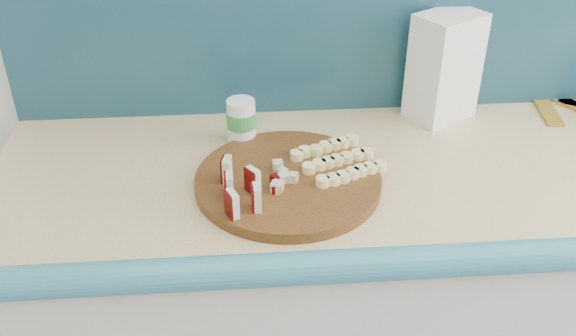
{
  "coord_description": "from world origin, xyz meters",
  "views": [
    {
      "loc": [
        -0.46,
        0.38,
        1.64
      ],
      "look_at": [
        -0.38,
        1.45,
        0.95
      ],
      "focal_mm": 40.0,
      "sensor_mm": 36.0,
      "label": 1
    }
  ],
  "objects": [
    {
      "name": "kitchen_counter",
      "position": [
        0.1,
        1.5,
        0.46
      ],
      "size": [
        2.2,
        0.63,
        0.91
      ],
      "color": "silver",
      "rests_on": "ground"
    },
    {
      "name": "backsplash",
      "position": [
        0.1,
        1.79,
        1.16
      ],
      "size": [
        2.2,
        0.02,
        0.5
      ],
      "primitive_type": "cube",
      "color": "teal",
      "rests_on": "kitchen_counter"
    },
    {
      "name": "cutting_board",
      "position": [
        -0.38,
        1.45,
        0.92
      ],
      "size": [
        0.48,
        0.48,
        0.02
      ],
      "primitive_type": "cylinder",
      "rotation": [
        0.0,
        0.0,
        0.36
      ],
      "color": "#44240E",
      "rests_on": "kitchen_counter"
    },
    {
      "name": "apple_wedges",
      "position": [
        -0.48,
        1.38,
        0.96
      ],
      "size": [
        0.08,
        0.15,
        0.05
      ],
      "color": "beige",
      "rests_on": "cutting_board"
    },
    {
      "name": "apple_chunks",
      "position": [
        -0.4,
        1.44,
        0.94
      ],
      "size": [
        0.06,
        0.07,
        0.02
      ],
      "color": "beige",
      "rests_on": "cutting_board"
    },
    {
      "name": "banana_slices",
      "position": [
        -0.27,
        1.49,
        0.94
      ],
      "size": [
        0.19,
        0.18,
        0.02
      ],
      "color": "#F2EA94",
      "rests_on": "cutting_board"
    },
    {
      "name": "flour_bag",
      "position": [
        0.01,
        1.73,
        1.04
      ],
      "size": [
        0.18,
        0.17,
        0.25
      ],
      "primitive_type": "cube",
      "rotation": [
        0.0,
        0.0,
        0.54
      ],
      "color": "white",
      "rests_on": "kitchen_counter"
    },
    {
      "name": "canister",
      "position": [
        -0.47,
        1.63,
        0.97
      ],
      "size": [
        0.07,
        0.07,
        0.11
      ],
      "rotation": [
        0.0,
        0.0,
        -0.26
      ],
      "color": "white",
      "rests_on": "kitchen_counter"
    },
    {
      "name": "banana_peel",
      "position": [
        0.35,
        1.74,
        0.91
      ],
      "size": [
        0.25,
        0.21,
        0.01
      ],
      "rotation": [
        0.0,
        0.0,
        0.3
      ],
      "color": "#AF8421",
      "rests_on": "kitchen_counter"
    }
  ]
}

